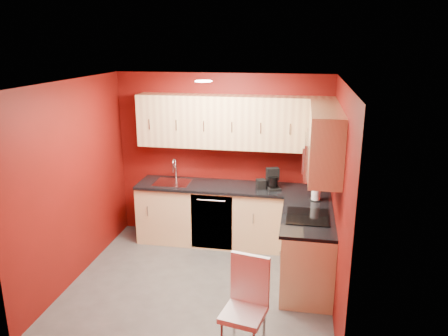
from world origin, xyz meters
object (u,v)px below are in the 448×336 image
(paper_towel, at_px, (316,190))
(coffee_maker, at_px, (274,179))
(microwave, at_px, (321,157))
(sink, at_px, (173,180))
(napkin_holder, at_px, (261,184))
(dining_chair, at_px, (244,309))

(paper_towel, bearing_deg, coffee_maker, 149.10)
(microwave, height_order, sink, microwave)
(microwave, xyz_separation_m, coffee_maker, (-0.59, 0.96, -0.60))
(sink, height_order, napkin_holder, sink)
(sink, bearing_deg, dining_chair, -59.36)
(microwave, bearing_deg, paper_towel, 90.99)
(sink, relative_size, paper_towel, 1.90)
(paper_towel, bearing_deg, sink, 169.30)
(napkin_holder, bearing_deg, dining_chair, -88.07)
(sink, xyz_separation_m, paper_towel, (2.08, -0.39, 0.10))
(microwave, height_order, napkin_holder, microwave)
(napkin_holder, relative_size, paper_towel, 0.49)
(sink, height_order, paper_towel, sink)
(sink, relative_size, dining_chair, 0.54)
(coffee_maker, distance_m, paper_towel, 0.68)
(microwave, xyz_separation_m, paper_towel, (-0.01, 0.61, -0.61))
(paper_towel, bearing_deg, napkin_holder, 156.04)
(microwave, xyz_separation_m, sink, (-2.09, 1.00, -0.72))
(coffee_maker, bearing_deg, sink, 157.47)
(microwave, relative_size, napkin_holder, 5.70)
(sink, bearing_deg, microwave, -25.60)
(sink, bearing_deg, napkin_holder, -2.39)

